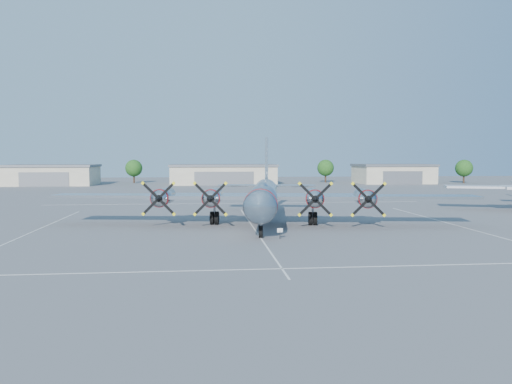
{
  "coord_description": "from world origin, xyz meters",
  "views": [
    {
      "loc": [
        -5.05,
        -54.19,
        7.39
      ],
      "look_at": [
        1.07,
        5.02,
        3.2
      ],
      "focal_mm": 35.0,
      "sensor_mm": 36.0,
      "label": 1
    }
  ],
  "objects": [
    {
      "name": "parking_lines",
      "position": [
        0.0,
        -1.75,
        0.01
      ],
      "size": [
        60.0,
        50.08,
        0.01
      ],
      "color": "silver",
      "rests_on": "ground"
    },
    {
      "name": "tree_far_east",
      "position": [
        68.0,
        80.0,
        4.22
      ],
      "size": [
        4.8,
        4.8,
        6.64
      ],
      "color": "#382619",
      "rests_on": "ground"
    },
    {
      "name": "tree_east",
      "position": [
        30.0,
        88.0,
        4.22
      ],
      "size": [
        4.8,
        4.8,
        6.64
      ],
      "color": "#382619",
      "rests_on": "ground"
    },
    {
      "name": "hangar_center",
      "position": [
        0.0,
        81.96,
        2.71
      ],
      "size": [
        28.6,
        14.6,
        5.4
      ],
      "color": "#B5A890",
      "rests_on": "ground"
    },
    {
      "name": "ground",
      "position": [
        0.0,
        0.0,
        0.0
      ],
      "size": [
        260.0,
        260.0,
        0.0
      ],
      "primitive_type": "plane",
      "color": "#5C5C5F",
      "rests_on": "ground"
    },
    {
      "name": "main_bomber_b29",
      "position": [
        1.58,
        1.32,
        0.0
      ],
      "size": [
        49.54,
        37.41,
        10.06
      ],
      "primitive_type": null,
      "rotation": [
        0.0,
        0.0,
        -0.15
      ],
      "color": "silver",
      "rests_on": "ground"
    },
    {
      "name": "info_placard",
      "position": [
        1.66,
        -10.18,
        0.7
      ],
      "size": [
        0.52,
        0.12,
        1.0
      ],
      "rotation": [
        0.0,
        0.0,
        0.15
      ],
      "color": "black",
      "rests_on": "ground"
    },
    {
      "name": "hangar_east",
      "position": [
        48.0,
        81.96,
        2.71
      ],
      "size": [
        20.6,
        14.6,
        5.4
      ],
      "color": "#B5A890",
      "rests_on": "ground"
    },
    {
      "name": "hangar_west",
      "position": [
        -45.0,
        81.96,
        2.71
      ],
      "size": [
        22.6,
        14.6,
        5.4
      ],
      "color": "#B5A890",
      "rests_on": "ground"
    },
    {
      "name": "tree_west",
      "position": [
        -25.0,
        90.0,
        4.22
      ],
      "size": [
        4.8,
        4.8,
        6.64
      ],
      "color": "#382619",
      "rests_on": "ground"
    }
  ]
}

